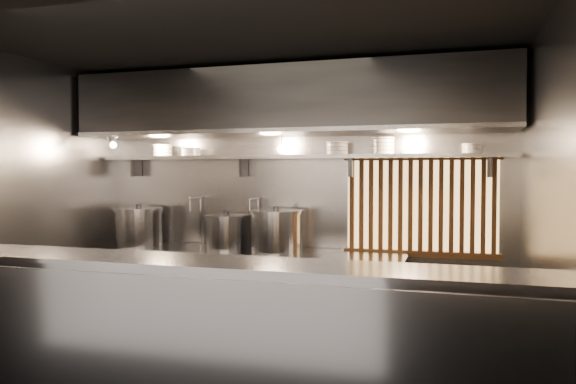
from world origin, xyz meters
The scene contains 22 objects.
floor centered at (0.00, 0.00, 0.00)m, with size 4.50×4.50×0.00m, color black.
ceiling centered at (0.00, 0.00, 2.80)m, with size 4.50×4.50×0.00m, color black.
wall_back centered at (0.00, 1.50, 1.40)m, with size 4.50×4.50×0.00m, color gray.
wall_left centered at (-2.25, 0.00, 1.40)m, with size 3.00×3.00×0.00m, color gray.
wall_right centered at (2.25, 0.00, 1.40)m, with size 3.00×3.00×0.00m, color gray.
serving_counter centered at (0.00, -0.96, 0.57)m, with size 4.50×0.56×1.13m.
cooking_bench centered at (-0.30, 1.13, 0.45)m, with size 3.00×0.70×0.90m, color #A0A0A5.
bowl_shelf centered at (0.00, 1.32, 1.88)m, with size 4.40×0.34×0.04m, color #A0A0A5.
exhaust_hood centered at (0.00, 1.10, 2.42)m, with size 4.40×0.81×0.65m.
wood_screen centered at (1.30, 1.45, 1.38)m, with size 1.56×0.09×1.04m.
faucet_left centered at (-1.15, 1.37, 1.31)m, with size 0.04×0.30×0.50m.
faucet_right centered at (-0.45, 1.37, 1.31)m, with size 0.04×0.30×0.50m.
heat_lamp centered at (-1.90, 0.85, 2.07)m, with size 0.25×0.35×0.20m.
pendant_bulb centered at (-0.10, 1.20, 1.96)m, with size 0.09×0.09×0.19m.
stock_pot_left centered at (-1.75, 1.12, 1.11)m, with size 0.64×0.64×0.46m.
stock_pot_mid centered at (-0.70, 1.13, 1.08)m, with size 0.62×0.62×0.41m.
stock_pot_right centered at (-0.13, 1.12, 1.12)m, with size 0.66×0.66×0.47m.
bowl_stack_0 centered at (-1.55, 1.32, 1.97)m, with size 0.23×0.23×0.13m.
bowl_stack_1 centered at (-1.20, 1.32, 1.95)m, with size 0.22×0.22×0.09m.
bowl_stack_2 centered at (0.47, 1.32, 1.97)m, with size 0.24×0.24×0.13m.
bowl_stack_3 centered at (0.93, 1.32, 1.98)m, with size 0.24×0.24×0.17m.
bowl_stack_4 centered at (1.79, 1.32, 1.95)m, with size 0.20×0.20×0.09m.
Camera 1 is at (1.67, -4.36, 1.72)m, focal length 35.00 mm.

